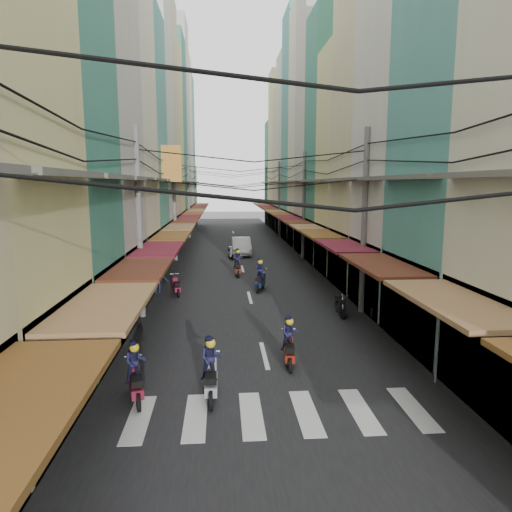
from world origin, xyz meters
TOP-DOWN VIEW (x-y plane):
  - ground at (0.00, 0.00)m, footprint 160.00×160.00m
  - road at (0.00, 20.00)m, footprint 10.00×80.00m
  - sidewalk_left at (-6.50, 20.00)m, footprint 3.00×80.00m
  - sidewalk_right at (6.50, 20.00)m, footprint 3.00×80.00m
  - crosswalk at (-0.00, -6.00)m, footprint 7.55×2.40m
  - building_row_left at (-7.92, 16.56)m, footprint 7.80×67.67m
  - building_row_right at (7.92, 16.45)m, footprint 7.80×68.98m
  - utility_poles at (0.00, 15.01)m, footprint 10.20×66.13m
  - white_car at (0.21, 20.54)m, footprint 5.02×1.98m
  - bicycle at (5.78, 2.08)m, footprint 1.86×1.26m
  - moving_scooters at (-0.73, 3.25)m, footprint 7.94×25.12m
  - parked_scooters at (4.57, -3.15)m, footprint 12.59×15.22m
  - pedestrians at (-4.56, 3.76)m, footprint 12.25×26.85m
  - traffic_sign at (4.78, -4.52)m, footprint 0.10×0.64m

SIDE VIEW (x-z plane):
  - ground at x=0.00m, z-range 0.00..0.00m
  - white_car at x=0.21m, z-range -0.88..0.88m
  - bicycle at x=5.78m, z-range -0.60..0.60m
  - road at x=0.00m, z-range 0.00..0.02m
  - crosswalk at x=0.00m, z-range 0.02..0.03m
  - sidewalk_left at x=-6.50m, z-range 0.00..0.06m
  - sidewalk_right at x=6.50m, z-range 0.00..0.06m
  - parked_scooters at x=4.57m, z-range -0.02..0.94m
  - moving_scooters at x=-0.73m, z-range -0.39..1.41m
  - pedestrians at x=-4.56m, z-range -0.05..2.19m
  - traffic_sign at x=4.78m, z-range 0.67..3.60m
  - utility_poles at x=0.00m, z-range 2.49..10.69m
  - building_row_right at x=7.92m, z-range -1.89..20.71m
  - building_row_left at x=-7.92m, z-range -2.07..21.63m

